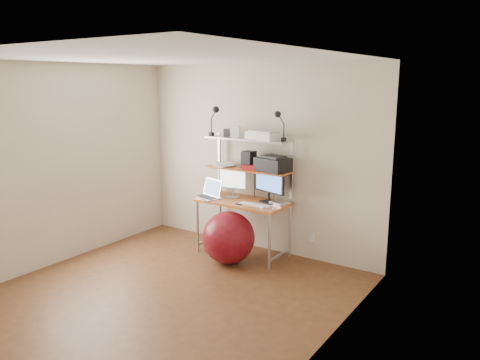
% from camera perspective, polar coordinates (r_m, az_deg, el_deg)
% --- Properties ---
extents(room, '(3.60, 3.60, 3.60)m').
position_cam_1_polar(room, '(4.90, -8.99, -0.23)').
color(room, brown).
rests_on(room, ground).
extents(computer_desk, '(1.20, 0.60, 1.57)m').
position_cam_1_polar(computer_desk, '(6.12, 0.69, -0.45)').
color(computer_desk, '#C06625').
rests_on(computer_desk, ground).
extents(desktop, '(1.20, 0.60, 0.00)m').
position_cam_1_polar(desktop, '(6.12, 0.37, -2.53)').
color(desktop, '#C06625').
rests_on(desktop, computer_desk).
extents(mid_shelf, '(1.18, 0.34, 0.00)m').
position_cam_1_polar(mid_shelf, '(6.14, 1.04, 1.45)').
color(mid_shelf, '#C06625').
rests_on(mid_shelf, computer_desk).
extents(top_shelf, '(1.18, 0.34, 0.00)m').
position_cam_1_polar(top_shelf, '(6.08, 1.06, 5.15)').
color(top_shelf, '#B2B2B7').
rests_on(top_shelf, computer_desk).
extents(floor, '(3.60, 3.60, 0.00)m').
position_cam_1_polar(floor, '(5.31, -8.54, -13.54)').
color(floor, brown).
rests_on(floor, ground).
extents(wall_outlet, '(0.08, 0.01, 0.12)m').
position_cam_1_polar(wall_outlet, '(6.14, 8.84, -6.92)').
color(wall_outlet, white).
rests_on(wall_outlet, room).
extents(monitor_silver, '(0.39, 0.18, 0.44)m').
position_cam_1_polar(monitor_silver, '(6.26, -0.86, -0.01)').
color(monitor_silver, '#A5A5AA').
rests_on(monitor_silver, desktop).
extents(monitor_black, '(0.51, 0.20, 0.52)m').
position_cam_1_polar(monitor_black, '(5.99, 3.56, -0.29)').
color(monitor_black, black).
rests_on(monitor_black, desktop).
extents(laptop, '(0.42, 0.37, 0.31)m').
position_cam_1_polar(laptop, '(6.28, -3.70, -1.68)').
color(laptop, silver).
rests_on(laptop, desktop).
extents(keyboard, '(0.43, 0.14, 0.01)m').
position_cam_1_polar(keyboard, '(5.89, 1.82, -3.05)').
color(keyboard, white).
rests_on(keyboard, desktop).
extents(mouse, '(0.10, 0.08, 0.02)m').
position_cam_1_polar(mouse, '(5.79, 2.71, -3.26)').
color(mouse, white).
rests_on(mouse, desktop).
extents(mac_mini, '(0.24, 0.24, 0.04)m').
position_cam_1_polar(mac_mini, '(5.97, 4.88, -2.75)').
color(mac_mini, silver).
rests_on(mac_mini, desktop).
extents(phone, '(0.09, 0.15, 0.01)m').
position_cam_1_polar(phone, '(5.96, 0.19, -2.87)').
color(phone, black).
rests_on(phone, desktop).
extents(printer, '(0.47, 0.37, 0.20)m').
position_cam_1_polar(printer, '(5.93, 4.04, 1.97)').
color(printer, black).
rests_on(printer, mid_shelf).
extents(nas_cube, '(0.16, 0.16, 0.22)m').
position_cam_1_polar(nas_cube, '(6.15, 1.08, 2.52)').
color(nas_cube, black).
rests_on(nas_cube, mid_shelf).
extents(red_box, '(0.22, 0.19, 0.05)m').
position_cam_1_polar(red_box, '(6.05, 1.23, 1.54)').
color(red_box, red).
rests_on(red_box, mid_shelf).
extents(scanner, '(0.45, 0.34, 0.11)m').
position_cam_1_polar(scanner, '(5.92, 2.92, 5.46)').
color(scanner, white).
rests_on(scanner, top_shelf).
extents(box_white, '(0.14, 0.13, 0.14)m').
position_cam_1_polar(box_white, '(6.18, -0.52, 5.93)').
color(box_white, white).
rests_on(box_white, top_shelf).
extents(box_grey, '(0.12, 0.12, 0.10)m').
position_cam_1_polar(box_grey, '(6.30, -1.48, 5.84)').
color(box_grey, '#2A2A2C').
rests_on(box_grey, top_shelf).
extents(clip_lamp_left, '(0.16, 0.09, 0.40)m').
position_cam_1_polar(clip_lamp_left, '(6.24, -3.07, 7.99)').
color(clip_lamp_left, black).
rests_on(clip_lamp_left, top_shelf).
extents(clip_lamp_right, '(0.15, 0.08, 0.37)m').
position_cam_1_polar(clip_lamp_right, '(5.76, 4.78, 7.40)').
color(clip_lamp_right, black).
rests_on(clip_lamp_right, top_shelf).
extents(exercise_ball, '(0.67, 0.67, 0.67)m').
position_cam_1_polar(exercise_ball, '(5.95, -1.40, -7.03)').
color(exercise_ball, maroon).
rests_on(exercise_ball, floor).
extents(paper_stack, '(0.39, 0.41, 0.03)m').
position_cam_1_polar(paper_stack, '(6.35, -1.88, 1.93)').
color(paper_stack, white).
rests_on(paper_stack, mid_shelf).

